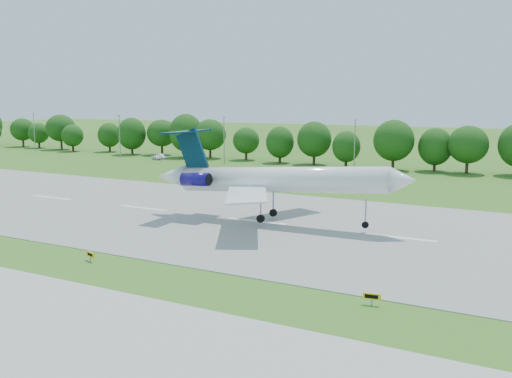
{
  "coord_description": "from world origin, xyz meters",
  "views": [
    {
      "loc": [
        56.65,
        -43.61,
        17.17
      ],
      "look_at": [
        23.64,
        18.0,
        5.91
      ],
      "focal_mm": 40.0,
      "sensor_mm": 36.0,
      "label": 1
    }
  ],
  "objects": [
    {
      "name": "ground",
      "position": [
        0.0,
        0.0,
        0.0
      ],
      "size": [
        600.0,
        600.0,
        0.0
      ],
      "primitive_type": "plane",
      "color": "#345E18",
      "rests_on": "ground"
    },
    {
      "name": "runway",
      "position": [
        0.0,
        25.0,
        0.04
      ],
      "size": [
        400.0,
        45.0,
        0.08
      ],
      "primitive_type": "cube",
      "color": "gray",
      "rests_on": "ground"
    },
    {
      "name": "tree_line",
      "position": [
        0.0,
        92.0,
        6.19
      ],
      "size": [
        288.4,
        8.4,
        10.4
      ],
      "color": "#382314",
      "rests_on": "ground"
    },
    {
      "name": "light_poles",
      "position": [
        -2.5,
        82.0,
        6.34
      ],
      "size": [
        175.9,
        0.25,
        12.19
      ],
      "color": "gray",
      "rests_on": "ground"
    },
    {
      "name": "airliner",
      "position": [
        21.79,
        24.89,
        6.24
      ],
      "size": [
        37.56,
        27.3,
        12.34
      ],
      "rotation": [
        0.0,
        -0.06,
        0.06
      ],
      "color": "white",
      "rests_on": "ground"
    },
    {
      "name": "taxi_sign_centre",
      "position": [
        13.62,
        -0.44,
        0.74
      ],
      "size": [
        1.41,
        0.58,
        1.0
      ],
      "rotation": [
        0.0,
        0.0,
        -0.31
      ],
      "color": "gray",
      "rests_on": "ground"
    },
    {
      "name": "taxi_sign_right",
      "position": [
        43.72,
        1.0,
        0.76
      ],
      "size": [
        1.48,
        0.38,
        1.04
      ],
      "rotation": [
        0.0,
        0.0,
        0.14
      ],
      "color": "gray",
      "rests_on": "ground"
    },
    {
      "name": "service_vehicle_a",
      "position": [
        -42.83,
        85.23,
        0.67
      ],
      "size": [
        4.27,
        2.87,
        1.33
      ],
      "primitive_type": "imported",
      "rotation": [
        0.0,
        0.0,
        1.17
      ],
      "color": "silver",
      "rests_on": "ground"
    },
    {
      "name": "service_vehicle_b",
      "position": [
        -42.36,
        82.52,
        0.68
      ],
      "size": [
        4.27,
        3.16,
        1.35
      ],
      "primitive_type": "imported",
      "rotation": [
        0.0,
        0.0,
        1.12
      ],
      "color": "silver",
      "rests_on": "ground"
    }
  ]
}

